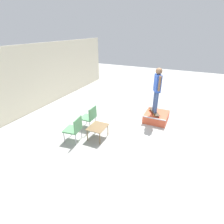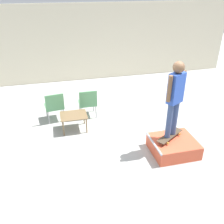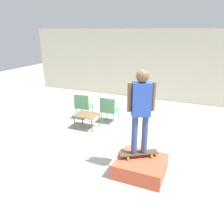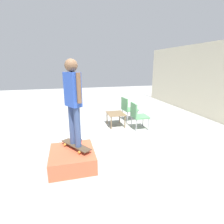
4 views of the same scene
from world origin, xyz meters
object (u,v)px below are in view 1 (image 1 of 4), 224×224
(person_skater, at_px, (157,87))
(patio_chair_right, at_px, (90,116))
(skateboard_on_ramp, at_px, (154,112))
(coffee_table, at_px, (98,128))
(skate_ramp_box, at_px, (156,117))
(patio_chair_left, at_px, (75,128))

(person_skater, bearing_deg, patio_chair_right, 99.53)
(skateboard_on_ramp, height_order, coffee_table, coffee_table)
(skateboard_on_ramp, relative_size, person_skater, 0.45)
(skate_ramp_box, relative_size, patio_chair_right, 1.18)
(skate_ramp_box, bearing_deg, patio_chair_left, 140.24)
(coffee_table, bearing_deg, skateboard_on_ramp, -35.36)
(skateboard_on_ramp, relative_size, patio_chair_left, 0.90)
(patio_chair_right, bearing_deg, patio_chair_left, 0.10)
(skateboard_on_ramp, bearing_deg, patio_chair_right, 94.51)
(skateboard_on_ramp, distance_m, patio_chair_left, 3.41)
(patio_chair_left, bearing_deg, coffee_table, 120.07)
(skate_ramp_box, distance_m, patio_chair_left, 3.54)
(patio_chair_right, bearing_deg, person_skater, 127.62)
(skate_ramp_box, height_order, patio_chair_left, patio_chair_left)
(patio_chair_left, bearing_deg, skate_ramp_box, 132.87)
(skate_ramp_box, relative_size, person_skater, 0.59)
(person_skater, bearing_deg, skate_ramp_box, -80.37)
(skate_ramp_box, bearing_deg, skateboard_on_ramp, 127.58)
(skate_ramp_box, distance_m, patio_chair_right, 2.86)
(coffee_table, bearing_deg, patio_chair_left, 127.44)
(skate_ramp_box, xyz_separation_m, patio_chair_right, (-1.73, 2.25, 0.34))
(skate_ramp_box, distance_m, coffee_table, 2.76)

